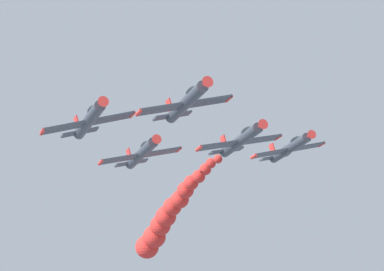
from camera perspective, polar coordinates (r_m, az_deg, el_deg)
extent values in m
cylinder|color=#333842|center=(79.21, -0.40, 2.20)|extent=(1.36, 9.00, 1.36)
cone|color=red|center=(74.73, 0.90, 3.47)|extent=(1.29, 1.20, 1.29)
cube|color=#333842|center=(79.54, -0.47, 2.04)|extent=(8.91, 1.90, 2.65)
cylinder|color=red|center=(81.45, 2.47, 2.50)|extent=(0.44, 1.40, 0.44)
cylinder|color=red|center=(77.86, -3.56, 1.56)|extent=(0.44, 1.40, 0.44)
cube|color=#333842|center=(82.79, -1.32, 1.33)|extent=(3.71, 1.20, 1.20)
cube|color=red|center=(83.10, -1.50, 1.90)|extent=(0.57, 1.10, 1.58)
ellipsoid|color=black|center=(77.75, -0.05, 2.97)|extent=(0.96, 2.20, 0.89)
cylinder|color=#333842|center=(88.53, 3.27, -0.34)|extent=(1.33, 9.00, 1.33)
cone|color=red|center=(84.10, 4.62, 0.65)|extent=(1.26, 1.20, 1.26)
cube|color=#333842|center=(88.87, 3.18, -0.48)|extent=(8.98, 1.90, 2.35)
cylinder|color=red|center=(90.96, 5.77, -0.11)|extent=(0.43, 1.40, 0.43)
cylinder|color=red|center=(86.97, 0.48, -0.86)|extent=(0.43, 1.40, 0.43)
cube|color=#333842|center=(92.07, 2.30, -1.02)|extent=(3.74, 1.20, 1.07)
cube|color=red|center=(92.34, 2.14, -0.50)|extent=(0.51, 1.10, 1.59)
ellipsoid|color=black|center=(87.07, 3.65, 0.30)|extent=(0.94, 2.20, 0.87)
sphere|color=red|center=(94.59, 1.75, -1.59)|extent=(0.99, 0.99, 0.99)
sphere|color=red|center=(96.15, 1.26, -1.87)|extent=(1.18, 1.18, 1.18)
sphere|color=red|center=(97.73, 0.89, -2.28)|extent=(1.36, 1.36, 1.36)
sphere|color=red|center=(99.22, 0.45, -2.76)|extent=(1.55, 1.55, 1.55)
sphere|color=red|center=(100.69, -0.06, -3.17)|extent=(1.77, 1.77, 1.77)
sphere|color=red|center=(102.20, -0.45, -3.67)|extent=(2.04, 2.04, 2.04)
sphere|color=red|center=(103.67, -0.81, -4.29)|extent=(2.22, 2.22, 2.22)
sphere|color=red|center=(105.11, -1.32, -4.78)|extent=(2.30, 2.30, 2.30)
sphere|color=red|center=(106.52, -1.76, -5.43)|extent=(2.62, 2.62, 2.62)
sphere|color=red|center=(108.01, -2.13, -6.03)|extent=(2.63, 2.63, 2.63)
sphere|color=red|center=(109.42, -2.54, -6.78)|extent=(2.95, 2.95, 2.95)
sphere|color=red|center=(110.82, -3.03, -7.44)|extent=(3.05, 3.05, 3.05)
cylinder|color=#333842|center=(83.03, -6.91, 1.00)|extent=(1.38, 9.00, 1.38)
cone|color=red|center=(78.34, -6.06, 2.14)|extent=(1.31, 1.20, 1.31)
cube|color=#333842|center=(83.38, -6.95, 0.85)|extent=(8.83, 1.90, 2.95)
cylinder|color=red|center=(84.83, -4.03, 1.42)|extent=(0.45, 1.40, 0.45)
cylinder|color=red|center=(82.16, -9.96, 0.26)|extent=(0.45, 1.40, 0.45)
cube|color=#333842|center=(86.75, -7.51, 0.22)|extent=(3.68, 1.20, 1.32)
cube|color=red|center=(87.07, -7.68, 0.76)|extent=(0.62, 1.10, 1.57)
ellipsoid|color=black|center=(81.50, -6.71, 1.71)|extent=(0.97, 2.20, 0.91)
cylinder|color=#333842|center=(93.89, -3.41, -1.23)|extent=(1.35, 9.00, 1.35)
cone|color=red|center=(89.23, -2.49, -0.35)|extent=(1.28, 1.20, 1.28)
cube|color=#333842|center=(94.24, -3.47, -1.36)|extent=(8.93, 1.90, 2.55)
cylinder|color=red|center=(95.86, -0.91, -0.94)|extent=(0.44, 1.40, 0.44)
cylinder|color=red|center=(92.82, -6.12, -1.79)|extent=(0.44, 1.40, 0.44)
cube|color=#333842|center=(97.60, -4.09, -1.84)|extent=(3.72, 1.20, 1.15)
cube|color=red|center=(97.88, -4.22, -1.35)|extent=(0.55, 1.10, 1.58)
ellipsoid|color=black|center=(92.35, -3.17, -0.64)|extent=(0.95, 2.20, 0.88)
cylinder|color=#333842|center=(100.76, 6.54, -0.86)|extent=(1.35, 9.00, 1.35)
cone|color=red|center=(96.43, 7.86, -0.02)|extent=(1.28, 1.20, 1.28)
cube|color=#333842|center=(101.09, 6.45, -0.98)|extent=(8.93, 1.90, 2.57)
cylinder|color=red|center=(103.41, 8.64, -0.58)|extent=(0.44, 1.40, 0.44)
cylinder|color=red|center=(98.92, 4.16, -1.39)|extent=(0.44, 1.40, 0.44)
cube|color=#333842|center=(104.21, 5.57, -1.45)|extent=(3.72, 1.20, 1.17)
cube|color=red|center=(104.45, 5.41, -0.99)|extent=(0.55, 1.10, 1.58)
ellipsoid|color=black|center=(99.31, 6.92, -0.30)|extent=(0.95, 2.20, 0.88)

